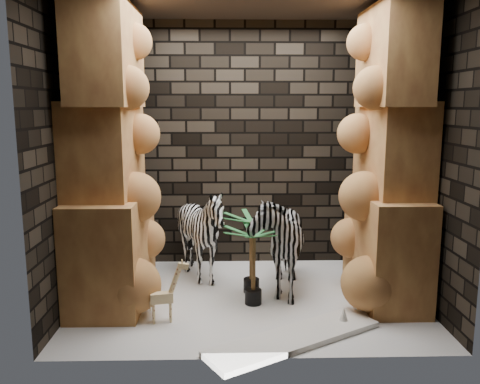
{
  "coord_description": "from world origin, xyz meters",
  "views": [
    {
      "loc": [
        -0.22,
        -4.88,
        1.99
      ],
      "look_at": [
        -0.09,
        0.15,
        1.1
      ],
      "focal_mm": 36.88,
      "sensor_mm": 36.0,
      "label": 1
    }
  ],
  "objects_px": {
    "zebra_right": "(276,232)",
    "giraffe_toy": "(161,291)",
    "palm_back": "(253,266)",
    "surfboard": "(294,338)",
    "palm_front": "(251,253)",
    "zebra_left": "(202,238)"
  },
  "relations": [
    {
      "from": "zebra_left",
      "to": "surfboard",
      "type": "distance_m",
      "value": 1.8
    },
    {
      "from": "palm_back",
      "to": "surfboard",
      "type": "bearing_deg",
      "value": -69.26
    },
    {
      "from": "giraffe_toy",
      "to": "palm_front",
      "type": "relative_size",
      "value": 0.69
    },
    {
      "from": "palm_front",
      "to": "surfboard",
      "type": "relative_size",
      "value": 0.54
    },
    {
      "from": "palm_back",
      "to": "surfboard",
      "type": "xyz_separation_m",
      "value": [
        0.31,
        -0.82,
        -0.38
      ]
    },
    {
      "from": "zebra_right",
      "to": "zebra_left",
      "type": "distance_m",
      "value": 0.87
    },
    {
      "from": "palm_front",
      "to": "giraffe_toy",
      "type": "bearing_deg",
      "value": -140.09
    },
    {
      "from": "palm_back",
      "to": "surfboard",
      "type": "distance_m",
      "value": 0.95
    },
    {
      "from": "giraffe_toy",
      "to": "palm_front",
      "type": "bearing_deg",
      "value": 28.19
    },
    {
      "from": "palm_front",
      "to": "palm_back",
      "type": "relative_size",
      "value": 1.09
    },
    {
      "from": "zebra_right",
      "to": "surfboard",
      "type": "height_order",
      "value": "zebra_right"
    },
    {
      "from": "zebra_left",
      "to": "palm_front",
      "type": "height_order",
      "value": "zebra_left"
    },
    {
      "from": "zebra_left",
      "to": "palm_back",
      "type": "distance_m",
      "value": 0.88
    },
    {
      "from": "zebra_right",
      "to": "palm_back",
      "type": "xyz_separation_m",
      "value": [
        -0.27,
        -0.4,
        -0.25
      ]
    },
    {
      "from": "zebra_right",
      "to": "surfboard",
      "type": "bearing_deg",
      "value": -83.18
    },
    {
      "from": "surfboard",
      "to": "giraffe_toy",
      "type": "bearing_deg",
      "value": 129.76
    },
    {
      "from": "zebra_right",
      "to": "palm_back",
      "type": "height_order",
      "value": "zebra_right"
    },
    {
      "from": "zebra_left",
      "to": "giraffe_toy",
      "type": "distance_m",
      "value": 1.15
    },
    {
      "from": "zebra_left",
      "to": "surfboard",
      "type": "xyz_separation_m",
      "value": [
        0.86,
        -1.5,
        -0.48
      ]
    },
    {
      "from": "zebra_right",
      "to": "giraffe_toy",
      "type": "relative_size",
      "value": 2.16
    },
    {
      "from": "palm_back",
      "to": "surfboard",
      "type": "relative_size",
      "value": 0.5
    },
    {
      "from": "zebra_left",
      "to": "palm_front",
      "type": "xyz_separation_m",
      "value": [
        0.54,
        -0.37,
        -0.07
      ]
    }
  ]
}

